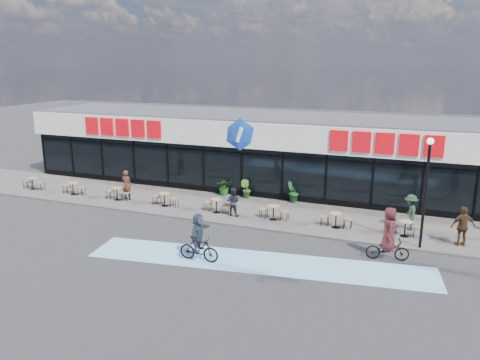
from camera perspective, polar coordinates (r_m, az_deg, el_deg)
The scene contains 22 objects.
ground at distance 21.98m, azimuth -6.47°, elevation -6.84°, with size 120.00×120.00×0.00m, color #28282B.
sidewalk at distance 25.79m, azimuth -1.80°, elevation -3.40°, with size 44.00×5.00×0.10m, color #5D5652.
bike_lane at distance 19.21m, azimuth 2.16°, elevation -9.95°, with size 14.00×2.20×0.01m, color #79B7E4.
building at distance 30.14m, azimuth 2.25°, elevation 3.69°, with size 30.60×6.57×4.75m.
lamp_post at distance 20.94m, azimuth 21.76°, elevation -0.37°, with size 0.28×0.28×4.77m.
bistro_set_0 at distance 31.95m, azimuth -23.86°, elevation -0.21°, with size 1.54×0.62×0.90m.
bistro_set_1 at distance 29.83m, azimuth -19.58°, elevation -0.77°, with size 1.54×0.62×0.90m.
bistro_set_2 at distance 27.90m, azimuth -14.68°, elevation -1.41°, with size 1.54×0.62×0.90m.
bistro_set_3 at distance 26.21m, azimuth -9.09°, elevation -2.13°, with size 1.54×0.62×0.90m.
bistro_set_4 at distance 24.81m, azimuth -2.80°, elevation -2.91°, with size 1.54×0.62×0.90m.
bistro_set_5 at distance 23.74m, azimuth 4.16°, elevation -3.73°, with size 1.54×0.62×0.90m.
bistro_set_6 at distance 23.06m, azimuth 11.66°, elevation -4.55°, with size 1.54×0.62×0.90m.
bistro_set_7 at distance 22.79m, azimuth 19.50°, elevation -5.33°, with size 1.54×0.62×0.90m.
potted_plant_left at distance 27.93m, azimuth -1.89°, elevation -0.78°, with size 0.94×0.82×1.05m, color #1D5418.
potted_plant_mid at distance 27.28m, azimuth 0.70°, elevation -1.10°, with size 0.60×0.48×1.09m, color #2D5E1A.
potted_plant_right at distance 26.52m, azimuth 6.44°, elevation -1.49°, with size 0.68×0.54×1.23m, color #164E1E.
patron_left at distance 27.72m, azimuth -13.66°, elevation -0.58°, with size 0.63×0.41×1.73m, color #4A251A.
patron_right at distance 24.13m, azimuth -0.87°, elevation -2.68°, with size 0.72×0.56×1.49m, color black.
pedestrian_a at distance 23.54m, azimuth 20.06°, elevation -3.72°, with size 1.11×0.64×1.72m, color black.
pedestrian_c at distance 22.40m, azimuth 25.52°, elevation -5.11°, with size 1.04×0.43×1.78m, color #3F2916.
cyclist_a at distance 19.03m, azimuth -5.07°, elevation -7.25°, with size 1.71×1.47×2.03m.
cyclist_b at distance 20.01m, azimuth 17.63°, elevation -6.91°, with size 1.80×0.96×2.24m.
Camera 1 is at (9.75, -18.04, 7.91)m, focal length 35.00 mm.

